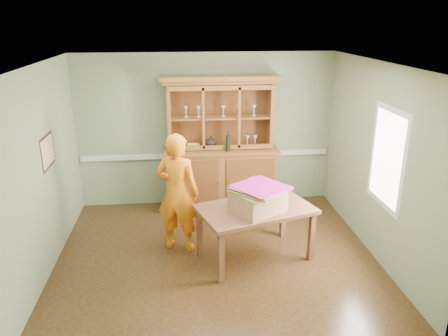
{
  "coord_description": "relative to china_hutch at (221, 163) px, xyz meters",
  "views": [
    {
      "loc": [
        -0.46,
        -5.5,
        3.26
      ],
      "look_at": [
        0.15,
        0.4,
        1.19
      ],
      "focal_mm": 35.0,
      "sensor_mm": 36.0,
      "label": 1
    }
  ],
  "objects": [
    {
      "name": "framed_map",
      "position": [
        -2.46,
        -1.43,
        0.73
      ],
      "size": [
        0.03,
        0.6,
        0.46
      ],
      "color": "#2F2013",
      "rests_on": "wall_left"
    },
    {
      "name": "ceiling",
      "position": [
        -0.23,
        -1.73,
        1.88
      ],
      "size": [
        4.5,
        4.5,
        0.0
      ],
      "primitive_type": "plane",
      "rotation": [
        3.14,
        0.0,
        0.0
      ],
      "color": "white",
      "rests_on": "wall_back"
    },
    {
      "name": "wall_front",
      "position": [
        -0.23,
        -3.73,
        0.53
      ],
      "size": [
        4.5,
        0.0,
        4.5
      ],
      "primitive_type": "plane",
      "rotation": [
        -1.57,
        0.0,
        0.0
      ],
      "color": "gray",
      "rests_on": "floor"
    },
    {
      "name": "wall_right",
      "position": [
        2.02,
        -1.73,
        0.53
      ],
      "size": [
        0.0,
        4.0,
        4.0
      ],
      "primitive_type": "plane",
      "rotation": [
        1.57,
        0.0,
        -1.57
      ],
      "color": "gray",
      "rests_on": "floor"
    },
    {
      "name": "china_hutch",
      "position": [
        0.0,
        0.0,
        0.0
      ],
      "size": [
        1.99,
        0.66,
        2.34
      ],
      "color": "brown",
      "rests_on": "floor"
    },
    {
      "name": "cardboard_box",
      "position": [
        0.32,
        -1.93,
        0.1
      ],
      "size": [
        0.81,
        0.78,
        0.3
      ],
      "primitive_type": "cube",
      "rotation": [
        0.0,
        0.0,
        0.58
      ],
      "color": "tan",
      "rests_on": "dining_table"
    },
    {
      "name": "dining_table",
      "position": [
        0.31,
        -1.82,
        -0.14
      ],
      "size": [
        1.75,
        1.35,
        0.77
      ],
      "rotation": [
        0.0,
        0.0,
        0.31
      ],
      "color": "brown",
      "rests_on": "floor"
    },
    {
      "name": "wall_back",
      "position": [
        -0.23,
        0.27,
        0.53
      ],
      "size": [
        4.5,
        0.0,
        4.5
      ],
      "primitive_type": "plane",
      "rotation": [
        1.57,
        0.0,
        0.0
      ],
      "color": "gray",
      "rests_on": "floor"
    },
    {
      "name": "wall_left",
      "position": [
        -2.48,
        -1.73,
        0.53
      ],
      "size": [
        0.0,
        4.0,
        4.0
      ],
      "primitive_type": "plane",
      "rotation": [
        1.57,
        0.0,
        1.57
      ],
      "color": "gray",
      "rests_on": "floor"
    },
    {
      "name": "kite_stack",
      "position": [
        0.34,
        -1.93,
        0.28
      ],
      "size": [
        0.86,
        0.86,
        0.06
      ],
      "rotation": [
        0.0,
        0.0,
        0.69
      ],
      "color": "purple",
      "rests_on": "cardboard_box"
    },
    {
      "name": "window_panel",
      "position": [
        2.0,
        -2.03,
        0.68
      ],
      "size": [
        0.03,
        0.96,
        1.36
      ],
      "color": "silver",
      "rests_on": "wall_right"
    },
    {
      "name": "chair_rail",
      "position": [
        -0.23,
        0.24,
        0.08
      ],
      "size": [
        4.41,
        0.05,
        0.08
      ],
      "primitive_type": "cube",
      "color": "silver",
      "rests_on": "wall_back"
    },
    {
      "name": "floor",
      "position": [
        -0.23,
        -1.73,
        -0.82
      ],
      "size": [
        4.5,
        4.5,
        0.0
      ],
      "primitive_type": "plane",
      "color": "#4E3519",
      "rests_on": "ground"
    },
    {
      "name": "person",
      "position": [
        -0.76,
        -1.43,
        0.06
      ],
      "size": [
        0.75,
        0.62,
        1.76
      ],
      "primitive_type": "imported",
      "rotation": [
        0.0,
        0.0,
        2.77
      ],
      "color": "orange",
      "rests_on": "floor"
    }
  ]
}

